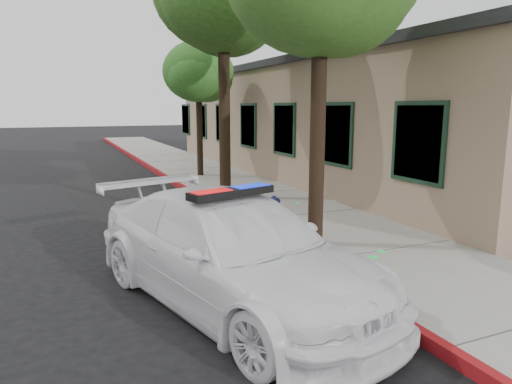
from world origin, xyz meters
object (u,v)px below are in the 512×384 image
Objects in this scene: clapboard_building at (341,121)px; police_car at (232,251)px; street_tree_far at (199,75)px; fire_hydrant at (274,214)px.

police_car is at bearing -130.34° from clapboard_building.
clapboard_building is 4.32× the size of street_tree_far.
clapboard_building is 12.78m from police_car.
street_tree_far is (2.86, 10.80, 3.04)m from police_car.
clapboard_building reaches higher than fire_hydrant.
clapboard_building reaches higher than police_car.
police_car is (-8.23, -9.69, -1.38)m from clapboard_building.
street_tree_far reaches higher than clapboard_building.
clapboard_building is at bearing -11.73° from street_tree_far.
police_car is at bearing -121.59° from fire_hydrant.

